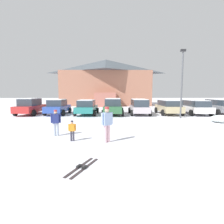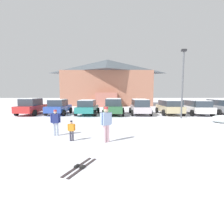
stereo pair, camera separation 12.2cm
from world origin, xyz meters
name	(u,v)px [view 1 (the left image)]	position (x,y,z in m)	size (l,w,h in m)	color
ground	(150,194)	(0.00, 0.00, 0.00)	(160.00, 160.00, 0.00)	silver
ski_lodge	(106,82)	(-1.19, 31.65, 4.51)	(17.09, 12.27, 8.91)	#A76C54
parked_red_sedan	(31,106)	(-9.22, 15.26, 0.87)	(2.37, 4.57, 1.76)	red
parked_blue_hatchback	(58,107)	(-6.33, 15.25, 0.83)	(2.29, 4.17, 1.65)	#2C4AA4
parked_teal_hatchback	(87,107)	(-3.17, 14.92, 0.81)	(2.40, 4.30, 1.60)	#257D78
parked_green_coupe	(113,107)	(-0.34, 14.82, 0.88)	(2.42, 4.47, 1.76)	#2D623B
parked_silver_wagon	(139,106)	(2.46, 14.93, 0.90)	(2.20, 4.30, 1.68)	#C4B8C1
parked_beige_suv	(169,106)	(5.72, 15.07, 0.86)	(2.32, 4.41, 1.58)	tan
parked_white_suv	(195,106)	(8.57, 14.94, 0.86)	(2.40, 4.86, 1.57)	white
parked_grey_wagon	(219,106)	(11.47, 15.29, 0.89)	(2.16, 4.60, 1.64)	gray
skier_child_in_orange_jacket	(72,130)	(-2.65, 4.53, 0.56)	(0.37, 0.17, 0.99)	#3A3848
skier_adult_in_blue_parka	(107,122)	(-0.99, 4.28, 0.94)	(0.54, 0.42, 1.67)	beige
skier_teen_in_navy_coat	(56,121)	(-3.73, 5.60, 0.79)	(0.52, 0.25, 1.41)	#A5B2C8
pair_of_skis	(82,167)	(-1.75, 1.48, 0.02)	(0.89, 1.54, 0.08)	#2D2526
lamp_post	(182,80)	(5.78, 12.07, 3.44)	(0.44, 0.24, 6.16)	#515459
plowed_snow_pile	(222,119)	(8.05, 9.59, 0.29)	(1.81, 1.45, 0.58)	white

